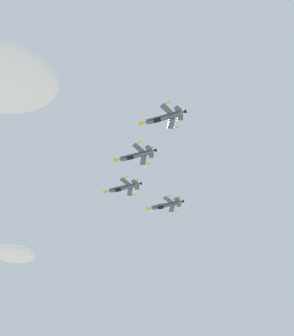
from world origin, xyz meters
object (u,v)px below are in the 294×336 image
at_px(fighter_jet_left_wing, 135,155).
at_px(fighter_jet_right_wing, 165,205).
at_px(fighter_jet_lead, 123,188).
at_px(fighter_jet_left_outer, 163,118).

relative_size(fighter_jet_left_wing, fighter_jet_right_wing, 1.00).
distance_m(fighter_jet_lead, fighter_jet_left_outer, 39.56).
xyz_separation_m(fighter_jet_left_wing, fighter_jet_right_wing, (16.87, 26.37, -0.16)).
bearing_deg(fighter_jet_right_wing, fighter_jet_left_wing, 178.09).
bearing_deg(fighter_jet_lead, fighter_jet_left_wing, -145.06).
bearing_deg(fighter_jet_left_outer, fighter_jet_right_wing, 16.83).
bearing_deg(fighter_jet_left_wing, fighter_jet_right_wing, -1.91).
distance_m(fighter_jet_lead, fighter_jet_left_wing, 20.63).
xyz_separation_m(fighter_jet_right_wing, fighter_jet_left_outer, (-11.04, -44.71, 0.80)).
bearing_deg(fighter_jet_left_wing, fighter_jet_lead, 34.94).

